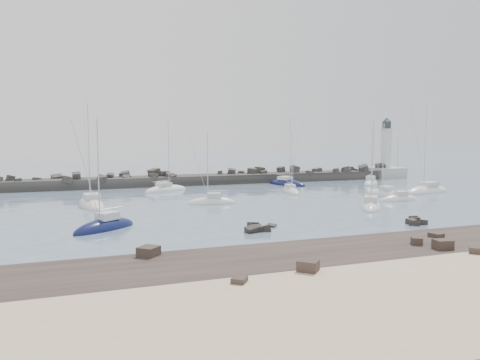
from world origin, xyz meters
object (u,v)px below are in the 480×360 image
Objects in this scene: sailboat_8 at (399,200)px; sailboat_10 at (427,192)px; lighthouse at (385,164)px; sailboat_6 at (371,207)px; sailboat_3 at (166,190)px; sailboat_1 at (105,228)px; sailboat_2 at (92,205)px; sailboat_9 at (385,195)px; sailboat_4 at (212,203)px; sailboat_7 at (287,184)px; sailboat_5 at (291,192)px; sailboat_11 at (371,184)px.

sailboat_8 is 0.63× the size of sailboat_10.
sailboat_6 is (-31.75, -38.75, -2.95)m from lighthouse.
lighthouse reaches higher than sailboat_8.
sailboat_3 is 1.33× the size of sailboat_8.
lighthouse reaches higher than sailboat_6.
sailboat_1 is at bearing -148.08° from lighthouse.
sailboat_8 is (8.61, 4.97, -0.01)m from sailboat_6.
sailboat_8 is at bearing -12.51° from sailboat_2.
sailboat_9 is (45.27, -4.37, -0.01)m from sailboat_2.
sailboat_2 is 16.62m from sailboat_4.
lighthouse is at bearing 19.78° from sailboat_2.
sailboat_2 is 1.19× the size of sailboat_6.
sailboat_9 reaches higher than sailboat_1.
sailboat_6 is 9.94m from sailboat_8.
lighthouse is 1.18× the size of sailboat_1.
sailboat_10 reaches higher than sailboat_3.
sailboat_3 is (13.15, 14.47, -0.02)m from sailboat_2.
sailboat_6 is 31.04m from sailboat_7.
sailboat_10 is (17.18, -19.45, 0.01)m from sailboat_7.
lighthouse is 1.13× the size of sailboat_6.
sailboat_6 is (18.90, -11.25, 0.00)m from sailboat_4.
sailboat_10 reaches higher than lighthouse.
sailboat_9 is at bearing -35.38° from sailboat_5.
lighthouse reaches higher than sailboat_7.
sailboat_3 is 37.24m from sailboat_9.
sailboat_11 is at bearing 28.23° from sailboat_1.
sailboat_3 is 36.53m from sailboat_6.
sailboat_3 is at bearing 153.13° from sailboat_5.
sailboat_10 is at bearing 0.37° from sailboat_4.
sailboat_10 reaches higher than sailboat_2.
sailboat_3 is at bearing -175.80° from sailboat_7.
sailboat_3 reaches higher than sailboat_5.
sailboat_11 is (37.52, 14.75, 0.01)m from sailboat_4.
sailboat_7 reaches higher than sailboat_11.
sailboat_9 is (10.11, 10.31, -0.01)m from sailboat_6.
sailboat_10 is (22.08, -7.75, 0.01)m from sailboat_5.
sailboat_2 is at bearing -132.27° from sailboat_3.
sailboat_5 is 1.08× the size of sailboat_8.
sailboat_2 reaches higher than lighthouse.
sailboat_10 is (-12.14, -27.25, -2.95)m from lighthouse.
sailboat_7 is at bearing 42.72° from sailboat_4.
sailboat_8 is 12.79m from sailboat_10.
sailboat_9 is at bearing -118.48° from sailboat_11.
sailboat_2 is 19.55m from sailboat_3.
sailboat_6 is at bearing -22.66° from sailboat_2.
sailboat_11 is (-13.13, -12.75, -2.94)m from lighthouse.
lighthouse is 30.48m from sailboat_7.
sailboat_2 is (-0.58, 17.25, -0.01)m from sailboat_1.
sailboat_9 is 0.78× the size of sailboat_10.
sailboat_3 is at bearing 149.61° from sailboat_9.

